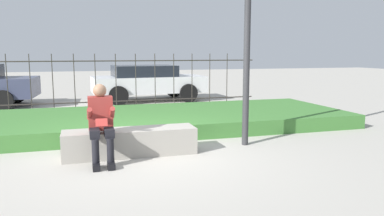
# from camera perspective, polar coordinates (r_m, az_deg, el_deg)

# --- Properties ---
(ground_plane) EXTENTS (60.00, 60.00, 0.00)m
(ground_plane) POSITION_cam_1_polar(r_m,az_deg,el_deg) (6.58, -7.69, -6.96)
(ground_plane) COLOR #A8A399
(stone_bench) EXTENTS (2.24, 0.55, 0.45)m
(stone_bench) POSITION_cam_1_polar(r_m,az_deg,el_deg) (6.51, -9.36, -5.36)
(stone_bench) COLOR gray
(stone_bench) RESTS_ON ground_plane
(person_seated_reader) EXTENTS (0.42, 0.73, 1.25)m
(person_seated_reader) POSITION_cam_1_polar(r_m,az_deg,el_deg) (6.07, -13.69, -1.85)
(person_seated_reader) COLOR black
(person_seated_reader) RESTS_ON ground_plane
(grass_berm) EXTENTS (10.54, 3.28, 0.32)m
(grass_berm) POSITION_cam_1_polar(r_m,az_deg,el_deg) (8.81, -10.05, -2.01)
(grass_berm) COLOR #3D7533
(grass_berm) RESTS_ON ground_plane
(iron_fence) EXTENTS (8.54, 0.03, 1.71)m
(iron_fence) POSITION_cam_1_polar(r_m,az_deg,el_deg) (10.98, -11.50, 3.86)
(iron_fence) COLOR #332D28
(iron_fence) RESTS_ON ground_plane
(car_parked_center) EXTENTS (4.02, 2.11, 1.28)m
(car_parked_center) POSITION_cam_1_polar(r_m,az_deg,el_deg) (13.61, -6.81, 4.05)
(car_parked_center) COLOR silver
(car_parked_center) RESTS_ON ground_plane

